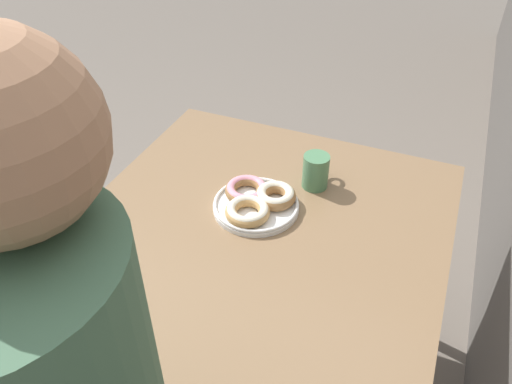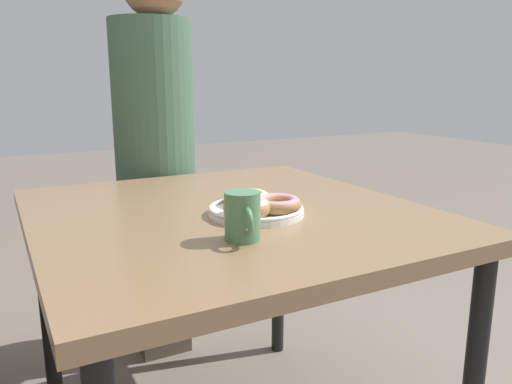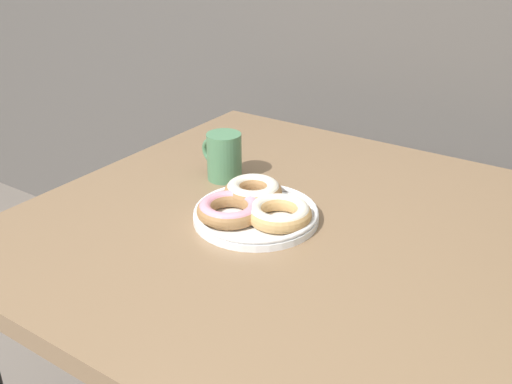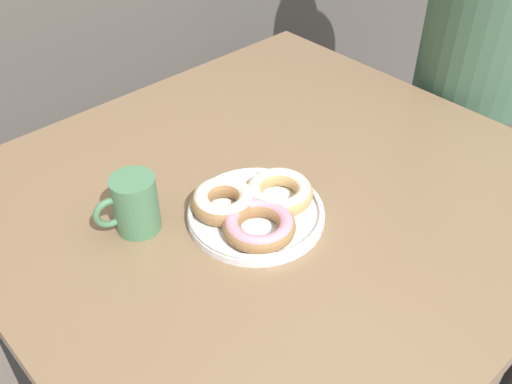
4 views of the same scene
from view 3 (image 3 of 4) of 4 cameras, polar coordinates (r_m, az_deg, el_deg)
name	(u,v)px [view 3 (image 3 of 4)]	position (r m, az deg, el deg)	size (l,w,h in m)	color
dining_table	(302,257)	(1.15, 4.64, -6.52)	(1.06, 0.99, 0.77)	#846647
donut_plate	(255,207)	(1.11, -0.14, -1.55)	(0.26, 0.25, 0.05)	white
coffee_mug	(223,156)	(1.27, -3.27, 3.64)	(0.11, 0.08, 0.11)	#4C7F56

